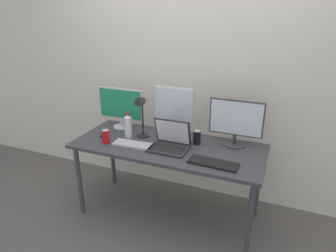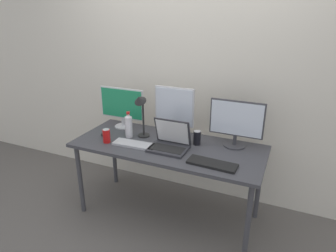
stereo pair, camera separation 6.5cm
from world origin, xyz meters
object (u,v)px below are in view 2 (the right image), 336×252
laptop_silver (170,142)px  monitor_right (236,122)px  water_bottle (129,126)px  monitor_center (174,110)px  keyboard_aux (135,144)px  mouse_by_keyboard (105,134)px  soda_can_near_keyboard (106,136)px  work_desk (168,151)px  desk_lamp (141,108)px  soda_can_by_laptop (197,138)px  monitor_left (122,106)px  keyboard_main (212,164)px

laptop_silver → monitor_right: bearing=29.0°
water_bottle → monitor_center: bearing=27.8°
monitor_right → keyboard_aux: monitor_right is taller
mouse_by_keyboard → soda_can_near_keyboard: size_ratio=0.80×
work_desk → mouse_by_keyboard: 0.64m
mouse_by_keyboard → desk_lamp: size_ratio=0.23×
monitor_center → desk_lamp: size_ratio=1.08×
monitor_right → laptop_silver: size_ratio=1.44×
work_desk → soda_can_by_laptop: size_ratio=13.41×
water_bottle → soda_can_by_laptop: (0.64, 0.10, -0.05)m
water_bottle → monitor_right: bearing=12.0°
monitor_center → soda_can_by_laptop: (0.26, -0.10, -0.19)m
soda_can_near_keyboard → keyboard_aux: bearing=9.1°
work_desk → water_bottle: bearing=177.7°
water_bottle → work_desk: bearing=-2.3°
water_bottle → desk_lamp: 0.22m
mouse_by_keyboard → soda_can_near_keyboard: (0.10, -0.13, 0.04)m
monitor_left → keyboard_aux: monitor_left is taller
monitor_center → monitor_right: bearing=0.4°
desk_lamp → monitor_right: bearing=11.7°
laptop_silver → soda_can_by_laptop: (0.19, 0.18, 0.00)m
water_bottle → soda_can_near_keyboard: (-0.12, -0.19, -0.05)m
keyboard_main → soda_can_near_keyboard: soda_can_near_keyboard is taller
monitor_center → keyboard_aux: bearing=-124.1°
monitor_right → keyboard_aux: 0.90m
monitor_right → keyboard_main: (-0.08, -0.42, -0.21)m
soda_can_by_laptop → soda_can_near_keyboard: bearing=-159.2°
monitor_left → monitor_center: (0.57, -0.00, 0.03)m
keyboard_main → soda_can_by_laptop: 0.39m
monitor_center → monitor_right: 0.57m
work_desk → mouse_by_keyboard: bearing=-175.9°
mouse_by_keyboard → soda_can_by_laptop: 0.88m
work_desk → monitor_left: (-0.60, 0.22, 0.29)m
soda_can_by_laptop → desk_lamp: 0.57m
water_bottle → soda_can_near_keyboard: 0.23m
mouse_by_keyboard → keyboard_main: bearing=10.2°
monitor_center → keyboard_main: monitor_center is taller
monitor_center → desk_lamp: monitor_center is taller
monitor_left → soda_can_near_keyboard: monitor_left is taller
monitor_left → soda_can_near_keyboard: size_ratio=3.78×
water_bottle → desk_lamp: size_ratio=0.57×
monitor_right → keyboard_aux: size_ratio=1.17×
keyboard_aux → soda_can_near_keyboard: (-0.27, -0.04, 0.05)m
soda_can_by_laptop → mouse_by_keyboard: bearing=-169.3°
water_bottle → soda_can_near_keyboard: bearing=-123.1°
monitor_left → monitor_center: 0.57m
keyboard_main → mouse_by_keyboard: mouse_by_keyboard is taller
monitor_right → soda_can_by_laptop: size_ratio=3.68×
monitor_left → desk_lamp: desk_lamp is taller
desk_lamp → soda_can_by_laptop: bearing=7.9°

